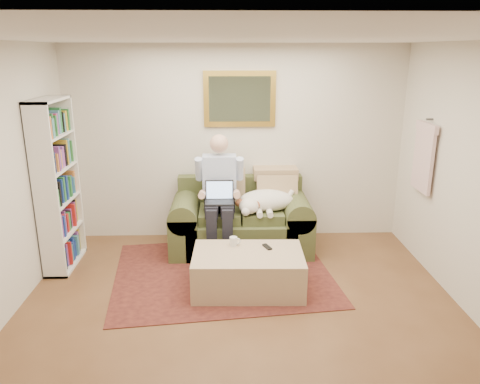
{
  "coord_description": "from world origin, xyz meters",
  "views": [
    {
      "loc": [
        -0.13,
        -3.69,
        2.51
      ],
      "look_at": [
        0.03,
        1.43,
        0.95
      ],
      "focal_mm": 35.0,
      "sensor_mm": 36.0,
      "label": 1
    }
  ],
  "objects_px": {
    "seated_man": "(220,197)",
    "sleeping_dog": "(266,200)",
    "laptop": "(219,196)",
    "ottoman": "(248,271)",
    "bookshelf": "(57,185)",
    "coffee_mug": "(233,241)",
    "sofa": "(241,226)"
  },
  "relations": [
    {
      "from": "sleeping_dog",
      "to": "bookshelf",
      "type": "xyz_separation_m",
      "value": [
        -2.48,
        -0.32,
        0.31
      ]
    },
    {
      "from": "seated_man",
      "to": "coffee_mug",
      "type": "height_order",
      "value": "seated_man"
    },
    {
      "from": "laptop",
      "to": "ottoman",
      "type": "distance_m",
      "value": 1.1
    },
    {
      "from": "sleeping_dog",
      "to": "bookshelf",
      "type": "distance_m",
      "value": 2.52
    },
    {
      "from": "seated_man",
      "to": "sleeping_dog",
      "type": "relative_size",
      "value": 2.04
    },
    {
      "from": "seated_man",
      "to": "ottoman",
      "type": "distance_m",
      "value": 1.14
    },
    {
      "from": "laptop",
      "to": "seated_man",
      "type": "bearing_deg",
      "value": 90.0
    },
    {
      "from": "ottoman",
      "to": "bookshelf",
      "type": "xyz_separation_m",
      "value": [
        -2.2,
        0.71,
        0.79
      ]
    },
    {
      "from": "seated_man",
      "to": "sleeping_dog",
      "type": "height_order",
      "value": "seated_man"
    },
    {
      "from": "laptop",
      "to": "bookshelf",
      "type": "relative_size",
      "value": 0.17
    },
    {
      "from": "laptop",
      "to": "bookshelf",
      "type": "distance_m",
      "value": 1.91
    },
    {
      "from": "sofa",
      "to": "bookshelf",
      "type": "bearing_deg",
      "value": -169.18
    },
    {
      "from": "sofa",
      "to": "sleeping_dog",
      "type": "xyz_separation_m",
      "value": [
        0.32,
        -0.09,
        0.38
      ]
    },
    {
      "from": "seated_man",
      "to": "ottoman",
      "type": "bearing_deg",
      "value": -71.94
    },
    {
      "from": "sleeping_dog",
      "to": "ottoman",
      "type": "height_order",
      "value": "sleeping_dog"
    },
    {
      "from": "ottoman",
      "to": "coffee_mug",
      "type": "height_order",
      "value": "coffee_mug"
    },
    {
      "from": "sleeping_dog",
      "to": "coffee_mug",
      "type": "xyz_separation_m",
      "value": [
        -0.43,
        -0.82,
        -0.21
      ]
    },
    {
      "from": "bookshelf",
      "to": "coffee_mug",
      "type": "bearing_deg",
      "value": -13.62
    },
    {
      "from": "sofa",
      "to": "coffee_mug",
      "type": "bearing_deg",
      "value": -97.04
    },
    {
      "from": "laptop",
      "to": "ottoman",
      "type": "bearing_deg",
      "value": -70.62
    },
    {
      "from": "seated_man",
      "to": "ottoman",
      "type": "relative_size",
      "value": 1.28
    },
    {
      "from": "sleeping_dog",
      "to": "laptop",
      "type": "bearing_deg",
      "value": -166.36
    },
    {
      "from": "sofa",
      "to": "coffee_mug",
      "type": "xyz_separation_m",
      "value": [
        -0.11,
        -0.91,
        0.17
      ]
    },
    {
      "from": "sofa",
      "to": "ottoman",
      "type": "xyz_separation_m",
      "value": [
        0.04,
        -1.12,
        -0.1
      ]
    },
    {
      "from": "sleeping_dog",
      "to": "ottoman",
      "type": "distance_m",
      "value": 1.17
    },
    {
      "from": "seated_man",
      "to": "sleeping_dog",
      "type": "distance_m",
      "value": 0.6
    },
    {
      "from": "ottoman",
      "to": "sleeping_dog",
      "type": "bearing_deg",
      "value": 74.67
    },
    {
      "from": "sofa",
      "to": "laptop",
      "type": "bearing_deg",
      "value": -138.98
    },
    {
      "from": "ottoman",
      "to": "bookshelf",
      "type": "relative_size",
      "value": 0.59
    },
    {
      "from": "ottoman",
      "to": "coffee_mug",
      "type": "distance_m",
      "value": 0.37
    },
    {
      "from": "ottoman",
      "to": "coffee_mug",
      "type": "bearing_deg",
      "value": 126.0
    },
    {
      "from": "sofa",
      "to": "seated_man",
      "type": "bearing_deg",
      "value": -148.55
    }
  ]
}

